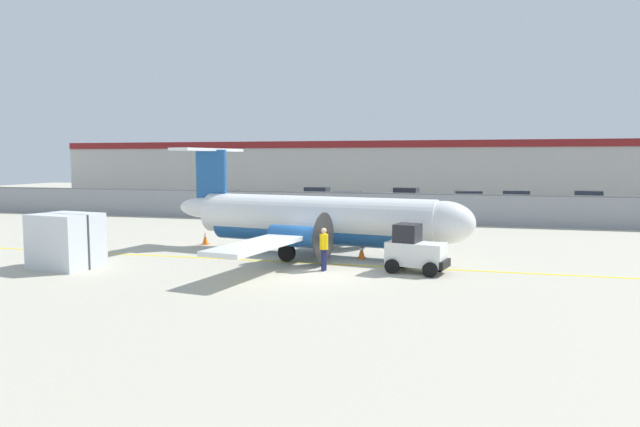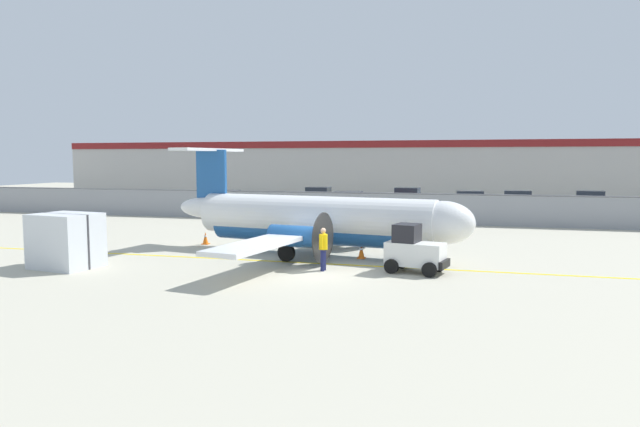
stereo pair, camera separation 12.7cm
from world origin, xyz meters
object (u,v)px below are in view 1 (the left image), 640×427
(commuter_airplane, at_px, (320,220))
(baggage_tug, at_px, (415,251))
(parked_car_3, at_px, (405,196))
(parked_car_0, at_px, (223,199))
(parked_car_5, at_px, (517,200))
(cargo_container, at_px, (66,241))
(parked_car_2, at_px, (348,201))
(parked_car_6, at_px, (587,200))
(traffic_cone_near_left, at_px, (362,251))
(parked_car_1, at_px, (316,195))
(ground_crew_worker, at_px, (324,247))
(traffic_cone_near_right, at_px, (205,238))
(parked_car_4, at_px, (467,200))

(commuter_airplane, bearing_deg, baggage_tug, -24.36)
(parked_car_3, bearing_deg, parked_car_0, 36.97)
(parked_car_3, distance_m, parked_car_5, 10.29)
(cargo_container, relative_size, parked_car_2, 0.64)
(parked_car_0, distance_m, parked_car_6, 31.36)
(parked_car_2, bearing_deg, cargo_container, -101.83)
(parked_car_5, height_order, parked_car_6, same)
(parked_car_3, xyz_separation_m, parked_car_6, (15.67, -1.42, 0.00))
(parked_car_5, xyz_separation_m, parked_car_6, (5.74, 1.27, 0.00))
(traffic_cone_near_left, bearing_deg, parked_car_1, 108.92)
(commuter_airplane, xyz_separation_m, parked_car_6, (16.40, 27.79, -0.71))
(parked_car_1, distance_m, parked_car_5, 18.46)
(ground_crew_worker, relative_size, parked_car_6, 0.39)
(traffic_cone_near_right, xyz_separation_m, parked_car_4, (12.98, 23.44, 0.58))
(ground_crew_worker, distance_m, parked_car_1, 32.93)
(ground_crew_worker, height_order, traffic_cone_near_left, ground_crew_worker)
(parked_car_4, distance_m, parked_car_5, 4.49)
(traffic_cone_near_right, bearing_deg, parked_car_4, 61.03)
(parked_car_1, bearing_deg, traffic_cone_near_left, 112.30)
(parked_car_1, bearing_deg, parked_car_2, 128.93)
(cargo_container, distance_m, parked_car_6, 42.09)
(ground_crew_worker, relative_size, parked_car_5, 0.40)
(traffic_cone_near_left, relative_size, parked_car_0, 0.15)
(ground_crew_worker, height_order, parked_car_6, same)
(traffic_cone_near_right, xyz_separation_m, parked_car_2, (3.34, 20.13, 0.58))
(baggage_tug, distance_m, parked_car_2, 25.99)
(ground_crew_worker, distance_m, parked_car_0, 28.76)
(parked_car_4, height_order, parked_car_6, same)
(parked_car_6, bearing_deg, parked_car_0, 19.96)
(commuter_airplane, distance_m, baggage_tug, 5.61)
(parked_car_2, xyz_separation_m, parked_car_3, (3.92, 7.52, 0.00))
(traffic_cone_near_left, relative_size, parked_car_4, 0.15)
(traffic_cone_near_left, bearing_deg, ground_crew_worker, -106.45)
(parked_car_1, height_order, parked_car_2, same)
(parked_car_5, bearing_deg, parked_car_3, 167.37)
(parked_car_0, relative_size, parked_car_1, 0.99)
(cargo_container, relative_size, parked_car_5, 0.63)
(ground_crew_worker, xyz_separation_m, parked_car_4, (5.31, 28.67, -0.06))
(traffic_cone_near_left, bearing_deg, parked_car_4, 80.25)
(traffic_cone_near_left, bearing_deg, parked_car_0, 127.36)
(traffic_cone_near_left, relative_size, parked_car_1, 0.15)
(cargo_container, bearing_deg, parked_car_6, 61.45)
(traffic_cone_near_right, relative_size, parked_car_5, 0.15)
(parked_car_1, relative_size, parked_car_6, 0.98)
(ground_crew_worker, bearing_deg, traffic_cone_near_right, 148.66)
(baggage_tug, xyz_separation_m, parked_car_6, (11.79, 30.89, 0.04))
(baggage_tug, xyz_separation_m, parked_car_0, (-18.76, 23.80, 0.04))
(cargo_container, distance_m, traffic_cone_near_right, 7.74)
(traffic_cone_near_left, xyz_separation_m, parked_car_0, (-16.20, 21.22, 0.58))
(traffic_cone_near_right, distance_m, parked_car_4, 26.80)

